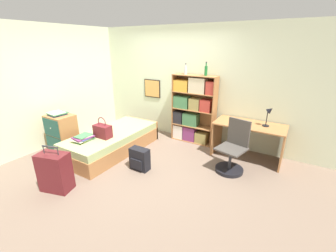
# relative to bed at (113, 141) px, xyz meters

# --- Properties ---
(ground_plane) EXTENTS (14.00, 14.00, 0.00)m
(ground_plane) POSITION_rel_bed_xyz_m (0.69, -0.02, -0.22)
(ground_plane) COLOR #756051
(wall_back) EXTENTS (10.00, 0.09, 2.60)m
(wall_back) POSITION_rel_bed_xyz_m (0.69, 1.56, 1.08)
(wall_back) COLOR beige
(wall_back) RESTS_ON ground_plane
(wall_left) EXTENTS (0.06, 10.00, 2.60)m
(wall_left) POSITION_rel_bed_xyz_m (-1.43, -0.02, 1.08)
(wall_left) COLOR beige
(wall_left) RESTS_ON ground_plane
(bed) EXTENTS (0.96, 2.08, 0.44)m
(bed) POSITION_rel_bed_xyz_m (0.00, 0.00, 0.00)
(bed) COLOR #A36B3D
(bed) RESTS_ON ground_plane
(handbag) EXTENTS (0.35, 0.19, 0.42)m
(handbag) POSITION_rel_bed_xyz_m (0.07, -0.32, 0.36)
(handbag) COLOR maroon
(handbag) RESTS_ON bed
(book_stack_on_bed) EXTENTS (0.31, 0.40, 0.10)m
(book_stack_on_bed) POSITION_rel_bed_xyz_m (-0.14, -0.63, 0.27)
(book_stack_on_bed) COLOR #99894C
(book_stack_on_bed) RESTS_ON bed
(suitcase) EXTENTS (0.52, 0.40, 0.76)m
(suitcase) POSITION_rel_bed_xyz_m (0.23, -1.49, 0.10)
(suitcase) COLOR #5B191E
(suitcase) RESTS_ON ground_plane
(dresser) EXTENTS (0.54, 0.46, 0.80)m
(dresser) POSITION_rel_bed_xyz_m (-0.91, -0.56, 0.18)
(dresser) COLOR #A36B3D
(dresser) RESTS_ON ground_plane
(magazine_pile_on_dresser) EXTENTS (0.34, 0.35, 0.06)m
(magazine_pile_on_dresser) POSITION_rel_bed_xyz_m (-0.96, -0.56, 0.62)
(magazine_pile_on_dresser) COLOR #334C84
(magazine_pile_on_dresser) RESTS_ON dresser
(bookcase) EXTENTS (1.01, 0.29, 1.56)m
(bookcase) POSITION_rel_bed_xyz_m (1.20, 1.35, 0.55)
(bookcase) COLOR #A36B3D
(bookcase) RESTS_ON ground_plane
(bottle_green) EXTENTS (0.07, 0.07, 0.24)m
(bottle_green) POSITION_rel_bed_xyz_m (1.02, 1.34, 1.43)
(bottle_green) COLOR #B7BCC1
(bottle_green) RESTS_ON bookcase
(bottle_brown) EXTENTS (0.06, 0.06, 0.29)m
(bottle_brown) POSITION_rel_bed_xyz_m (1.50, 1.34, 1.45)
(bottle_brown) COLOR #1E6B2D
(bottle_brown) RESTS_ON bookcase
(desk) EXTENTS (1.33, 0.66, 0.72)m
(desk) POSITION_rel_bed_xyz_m (2.54, 1.18, 0.30)
(desk) COLOR #A36B3D
(desk) RESTS_ON ground_plane
(desk_lamp) EXTENTS (0.17, 0.13, 0.40)m
(desk_lamp) POSITION_rel_bed_xyz_m (2.85, 1.21, 0.77)
(desk_lamp) COLOR black
(desk_lamp) RESTS_ON desk
(desk_chair) EXTENTS (0.55, 0.55, 0.95)m
(desk_chair) POSITION_rel_bed_xyz_m (2.42, 0.52, 0.08)
(desk_chair) COLOR black
(desk_chair) RESTS_ON ground_plane
(backpack) EXTENTS (0.36, 0.21, 0.41)m
(backpack) POSITION_rel_bed_xyz_m (0.97, -0.32, -0.01)
(backpack) COLOR black
(backpack) RESTS_ON ground_plane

